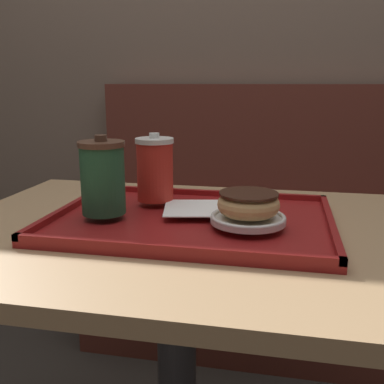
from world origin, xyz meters
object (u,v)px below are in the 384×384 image
object	(u,v)px
spoon	(267,195)
donut_chocolate_glazed	(248,204)
coffee_cup_rear	(155,169)
coffee_cup_front	(103,177)

from	to	relation	value
spoon	donut_chocolate_glazed	bearing A→B (deg)	-171.61
coffee_cup_rear	donut_chocolate_glazed	distance (m)	0.24
donut_chocolate_glazed	spoon	distance (m)	0.20
coffee_cup_front	donut_chocolate_glazed	xyz separation A→B (m)	(0.28, -0.00, -0.04)
coffee_cup_front	coffee_cup_rear	xyz separation A→B (m)	(0.07, 0.12, -0.00)
spoon	coffee_cup_rear	bearing A→B (deg)	123.18
coffee_cup_rear	spoon	distance (m)	0.25
coffee_cup_front	donut_chocolate_glazed	bearing A→B (deg)	-0.88
coffee_cup_front	coffee_cup_rear	bearing A→B (deg)	59.65
coffee_cup_rear	spoon	size ratio (longest dim) A/B	0.90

